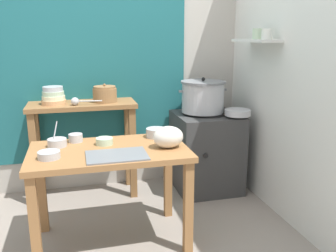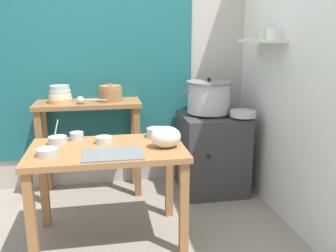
# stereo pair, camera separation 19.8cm
# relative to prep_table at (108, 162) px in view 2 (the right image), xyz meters

# --- Properties ---
(ground_plane) EXTENTS (9.00, 9.00, 0.00)m
(ground_plane) POSITION_rel_prep_table_xyz_m (0.07, 0.04, -0.61)
(ground_plane) COLOR gray
(wall_back) EXTENTS (4.40, 0.12, 2.60)m
(wall_back) POSITION_rel_prep_table_xyz_m (0.15, 1.14, 0.69)
(wall_back) COLOR #B2ADA3
(wall_back) RESTS_ON ground
(wall_right) EXTENTS (0.30, 3.20, 2.60)m
(wall_right) POSITION_rel_prep_table_xyz_m (1.47, 0.24, 0.69)
(wall_right) COLOR silver
(wall_right) RESTS_ON ground
(prep_table) EXTENTS (1.10, 0.66, 0.72)m
(prep_table) POSITION_rel_prep_table_xyz_m (0.00, 0.00, 0.00)
(prep_table) COLOR #9E6B3D
(prep_table) RESTS_ON ground
(back_shelf_table) EXTENTS (0.96, 0.40, 0.90)m
(back_shelf_table) POSITION_rel_prep_table_xyz_m (-0.15, 0.87, 0.07)
(back_shelf_table) COLOR olive
(back_shelf_table) RESTS_ON ground
(stove_block) EXTENTS (0.60, 0.61, 0.78)m
(stove_block) POSITION_rel_prep_table_xyz_m (1.01, 0.74, -0.23)
(stove_block) COLOR #383838
(stove_block) RESTS_ON ground
(steamer_pot) EXTENTS (0.47, 0.42, 0.33)m
(steamer_pot) POSITION_rel_prep_table_xyz_m (0.97, 0.76, 0.32)
(steamer_pot) COLOR #B7BABF
(steamer_pot) RESTS_ON stove_block
(clay_pot) EXTENTS (0.22, 0.22, 0.17)m
(clay_pot) POSITION_rel_prep_table_xyz_m (0.06, 0.87, 0.36)
(clay_pot) COLOR olive
(clay_pot) RESTS_ON back_shelf_table
(bowl_stack_enamel) EXTENTS (0.21, 0.21, 0.16)m
(bowl_stack_enamel) POSITION_rel_prep_table_xyz_m (-0.39, 0.86, 0.36)
(bowl_stack_enamel) COLOR tan
(bowl_stack_enamel) RESTS_ON back_shelf_table
(ladle) EXTENTS (0.27, 0.07, 0.07)m
(ladle) POSITION_rel_prep_table_xyz_m (-0.20, 0.77, 0.33)
(ladle) COLOR #B7BABF
(ladle) RESTS_ON back_shelf_table
(serving_tray) EXTENTS (0.40, 0.28, 0.01)m
(serving_tray) POSITION_rel_prep_table_xyz_m (0.03, -0.17, 0.12)
(serving_tray) COLOR slate
(serving_tray) RESTS_ON prep_table
(plastic_bag) EXTENTS (0.22, 0.17, 0.16)m
(plastic_bag) POSITION_rel_prep_table_xyz_m (0.41, -0.07, 0.19)
(plastic_bag) COLOR silver
(plastic_bag) RESTS_ON prep_table
(wide_pan) EXTENTS (0.24, 0.24, 0.05)m
(wide_pan) POSITION_rel_prep_table_xyz_m (1.23, 0.53, 0.20)
(wide_pan) COLOR #B7BABF
(wide_pan) RESTS_ON stove_block
(prep_bowl_0) EXTENTS (0.14, 0.14, 0.18)m
(prep_bowl_0) POSITION_rel_prep_table_xyz_m (-0.35, 0.15, 0.14)
(prep_bowl_0) COLOR #B7BABF
(prep_bowl_0) RESTS_ON prep_table
(prep_bowl_1) EXTENTS (0.12, 0.12, 0.05)m
(prep_bowl_1) POSITION_rel_prep_table_xyz_m (-0.02, 0.12, 0.14)
(prep_bowl_1) COLOR #B7D1AD
(prep_bowl_1) RESTS_ON prep_table
(prep_bowl_2) EXTENTS (0.14, 0.14, 0.05)m
(prep_bowl_2) POSITION_rel_prep_table_xyz_m (-0.39, -0.11, 0.14)
(prep_bowl_2) COLOR #B7BABF
(prep_bowl_2) RESTS_ON prep_table
(prep_bowl_3) EXTENTS (0.10, 0.10, 0.06)m
(prep_bowl_3) POSITION_rel_prep_table_xyz_m (-0.22, 0.24, 0.14)
(prep_bowl_3) COLOR #B7BABF
(prep_bowl_3) RESTS_ON prep_table
(prep_bowl_4) EXTENTS (0.16, 0.16, 0.07)m
(prep_bowl_4) POSITION_rel_prep_table_xyz_m (0.39, 0.21, 0.15)
(prep_bowl_4) COLOR #B7BABF
(prep_bowl_4) RESTS_ON prep_table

